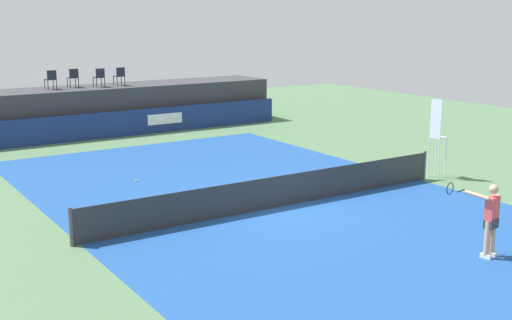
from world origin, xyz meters
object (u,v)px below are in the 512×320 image
(umpire_chair, at_px, (437,133))
(tennis_player, at_px, (490,218))
(spectator_chair_right, at_px, (120,75))
(tennis_ball, at_px, (137,181))
(spectator_chair_center, at_px, (99,77))
(net_post_far, at_px, (424,165))
(spectator_chair_left, at_px, (73,77))
(spectator_chair_far_left, at_px, (51,79))
(net_post_near, at_px, (71,227))

(umpire_chair, bearing_deg, tennis_player, -128.94)
(spectator_chair_right, bearing_deg, tennis_ball, -109.32)
(spectator_chair_center, distance_m, net_post_far, 16.34)
(spectator_chair_left, bearing_deg, spectator_chair_far_left, -166.52)
(spectator_chair_center, relative_size, umpire_chair, 0.32)
(spectator_chair_left, distance_m, net_post_far, 17.21)
(spectator_chair_far_left, distance_m, spectator_chair_center, 2.25)
(tennis_ball, bearing_deg, net_post_far, -31.06)
(spectator_chair_far_left, height_order, spectator_chair_right, same)
(spectator_chair_right, distance_m, umpire_chair, 16.10)
(spectator_chair_far_left, relative_size, spectator_chair_center, 1.00)
(spectator_chair_far_left, xyz_separation_m, spectator_chair_left, (1.13, 0.27, 0.00))
(spectator_chair_center, bearing_deg, net_post_near, -112.90)
(spectator_chair_left, xyz_separation_m, net_post_near, (-5.23, -15.49, -2.19))
(net_post_far, relative_size, tennis_player, 0.56)
(spectator_chair_right, bearing_deg, net_post_near, -116.11)
(spectator_chair_far_left, height_order, tennis_player, spectator_chair_far_left)
(spectator_chair_center, xyz_separation_m, net_post_near, (-6.35, -15.02, -2.19))
(spectator_chair_right, xyz_separation_m, net_post_near, (-7.39, -15.07, -2.19))
(spectator_chair_right, relative_size, net_post_far, 0.89)
(spectator_chair_center, xyz_separation_m, net_post_far, (6.05, -15.02, -2.19))
(spectator_chair_left, height_order, net_post_far, spectator_chair_left)
(spectator_chair_left, relative_size, net_post_far, 0.89)
(tennis_player, height_order, tennis_ball, tennis_player)
(spectator_chair_left, bearing_deg, spectator_chair_center, -22.95)
(net_post_far, bearing_deg, net_post_near, 180.00)
(umpire_chair, distance_m, net_post_near, 12.96)
(spectator_chair_left, relative_size, spectator_chair_center, 1.00)
(umpire_chair, bearing_deg, tennis_ball, 150.36)
(spectator_chair_left, xyz_separation_m, tennis_ball, (-1.34, -10.37, -2.66))
(umpire_chair, height_order, net_post_near, umpire_chair)
(umpire_chair, distance_m, net_post_far, 1.20)
(spectator_chair_center, height_order, tennis_ball, spectator_chair_center)
(spectator_chair_far_left, height_order, net_post_near, spectator_chair_far_left)
(umpire_chair, height_order, net_post_far, umpire_chair)
(spectator_chair_center, xyz_separation_m, tennis_player, (1.66, -21.11, -1.73))
(net_post_far, bearing_deg, spectator_chair_right, 108.39)
(umpire_chair, relative_size, net_post_far, 2.76)
(spectator_chair_far_left, xyz_separation_m, tennis_player, (3.90, -21.31, -1.73))
(spectator_chair_far_left, height_order, net_post_far, spectator_chair_far_left)
(spectator_chair_center, relative_size, tennis_player, 0.50)
(spectator_chair_center, relative_size, tennis_ball, 13.06)
(spectator_chair_left, distance_m, tennis_ball, 10.79)
(spectator_chair_right, xyz_separation_m, tennis_ball, (-3.49, -9.95, -2.66))
(spectator_chair_center, bearing_deg, spectator_chair_right, 2.86)
(spectator_chair_center, distance_m, tennis_ball, 10.54)
(spectator_chair_right, relative_size, umpire_chair, 0.32)
(umpire_chair, bearing_deg, net_post_near, 179.95)
(spectator_chair_right, xyz_separation_m, umpire_chair, (5.53, -15.08, -1.11))
(spectator_chair_left, bearing_deg, net_post_near, -108.67)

